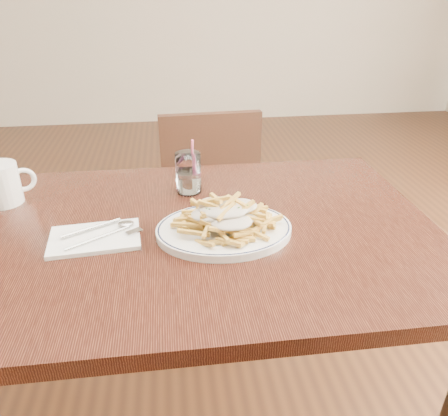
{
  "coord_description": "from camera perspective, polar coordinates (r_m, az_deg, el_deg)",
  "views": [
    {
      "loc": [
        -0.05,
        -0.93,
        1.29
      ],
      "look_at": [
        0.07,
        -0.04,
        0.82
      ],
      "focal_mm": 35.0,
      "sensor_mm": 36.0,
      "label": 1
    }
  ],
  "objects": [
    {
      "name": "loaded_fries",
      "position": [
        1.02,
        0.0,
        -0.63
      ],
      "size": [
        0.26,
        0.23,
        0.07
      ],
      "color": "gold",
      "rests_on": "fries_plate"
    },
    {
      "name": "cutlery",
      "position": [
        1.07,
        -16.54,
        -3.22
      ],
      "size": [
        0.19,
        0.16,
        0.01
      ],
      "color": "silver",
      "rests_on": "napkin"
    },
    {
      "name": "coffee_mug",
      "position": [
        1.31,
        -27.02,
        2.82
      ],
      "size": [
        0.14,
        0.1,
        0.11
      ],
      "color": "white",
      "rests_on": "table"
    },
    {
      "name": "napkin",
      "position": [
        1.07,
        -16.51,
        -3.77
      ],
      "size": [
        0.22,
        0.15,
        0.01
      ],
      "primitive_type": "cube",
      "rotation": [
        0.0,
        0.0,
        0.09
      ],
      "color": "white",
      "rests_on": "table"
    },
    {
      "name": "chair_far",
      "position": [
        1.88,
        -2.08,
        2.22
      ],
      "size": [
        0.41,
        0.41,
        0.85
      ],
      "color": "black",
      "rests_on": "ground"
    },
    {
      "name": "water_glass",
      "position": [
        1.24,
        -4.66,
        4.29
      ],
      "size": [
        0.07,
        0.07,
        0.16
      ],
      "color": "white",
      "rests_on": "table"
    },
    {
      "name": "fries_plate",
      "position": [
        1.04,
        -0.0,
        -2.85
      ],
      "size": [
        0.37,
        0.33,
        0.02
      ],
      "color": "white",
      "rests_on": "table"
    },
    {
      "name": "table",
      "position": [
        1.12,
        -3.78,
        -6.0
      ],
      "size": [
        1.2,
        0.8,
        0.75
      ],
      "color": "black",
      "rests_on": "ground"
    }
  ]
}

